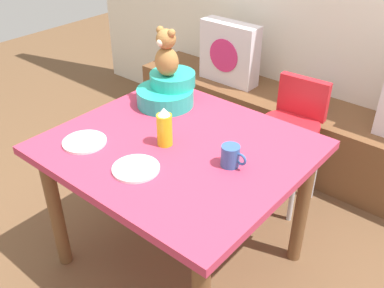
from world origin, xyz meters
name	(u,v)px	position (x,y,z in m)	size (l,w,h in m)	color
ground_plane	(180,258)	(0.00, 0.00, 0.00)	(8.00, 8.00, 0.00)	brown
window_bench	(296,132)	(0.00, 1.25, 0.23)	(2.60, 0.44, 0.46)	brown
pillow_floral_left	(229,53)	(-0.59, 1.23, 0.68)	(0.44, 0.15, 0.44)	silver
book_stack	(309,101)	(0.06, 1.25, 0.49)	(0.20, 0.14, 0.07)	#6D4AB5
dining_table	(178,163)	(0.00, 0.00, 0.63)	(1.12, 1.00, 0.74)	#B73351
highchair	(291,128)	(0.16, 0.81, 0.52)	(0.34, 0.46, 0.79)	red
infant_seat_teal	(168,91)	(-0.31, 0.27, 0.81)	(0.30, 0.33, 0.16)	#24B39E
teddy_bear	(166,53)	(-0.31, 0.27, 1.02)	(0.13, 0.12, 0.25)	#9F6F39
ketchup_bottle	(164,128)	(-0.04, -0.04, 0.83)	(0.07, 0.07, 0.18)	gold
coffee_mug	(231,156)	(0.28, 0.01, 0.79)	(0.12, 0.08, 0.09)	#335999
dinner_plate_near	(135,168)	(0.00, -0.26, 0.75)	(0.20, 0.20, 0.01)	white
dinner_plate_far	(85,142)	(-0.33, -0.27, 0.75)	(0.20, 0.20, 0.01)	white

